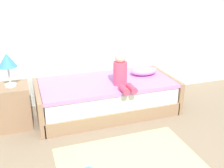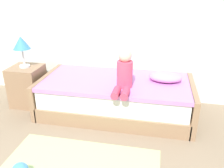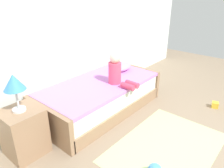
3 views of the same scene
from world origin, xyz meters
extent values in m
cube|color=silver|center=(0.00, 2.60, 1.45)|extent=(7.20, 0.10, 2.90)
cube|color=#997556|center=(0.20, 2.00, 0.10)|extent=(2.00, 1.00, 0.20)
cube|color=white|center=(0.20, 2.00, 0.33)|extent=(1.94, 0.94, 0.25)
cube|color=#C67FD1|center=(0.20, 2.00, 0.47)|extent=(1.98, 0.98, 0.05)
cube|color=#997556|center=(-0.82, 2.00, 0.25)|extent=(0.07, 1.00, 0.50)
cube|color=#997556|center=(1.22, 2.00, 0.25)|extent=(0.07, 1.00, 0.50)
cube|color=#997556|center=(-1.15, 2.00, 0.30)|extent=(0.44, 0.44, 0.60)
cylinder|color=silver|center=(-1.15, 2.00, 0.61)|extent=(0.15, 0.15, 0.03)
cylinder|color=silver|center=(-1.15, 2.00, 0.75)|extent=(0.02, 0.02, 0.24)
cone|color=#3F8CD8|center=(-1.15, 2.00, 0.96)|extent=(0.24, 0.24, 0.18)
cylinder|color=#E04C6B|center=(0.35, 1.82, 0.67)|extent=(0.20, 0.20, 0.34)
sphere|color=beige|center=(0.35, 1.82, 0.92)|extent=(0.17, 0.17, 0.17)
cylinder|color=#D83F60|center=(0.29, 1.52, 0.55)|extent=(0.09, 0.22, 0.09)
cylinder|color=#D83F60|center=(0.40, 1.52, 0.55)|extent=(0.09, 0.22, 0.09)
ellipsoid|color=#EA8CC6|center=(0.86, 2.10, 0.56)|extent=(0.44, 0.30, 0.13)
cube|color=#B2D189|center=(0.05, 0.70, 0.00)|extent=(1.60, 1.10, 0.01)
camera|label=1|loc=(-0.92, -1.49, 1.90)|focal=41.65mm
camera|label=2|loc=(0.75, -0.96, 1.73)|focal=38.05mm
camera|label=3|loc=(-2.08, -0.19, 1.89)|focal=34.48mm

